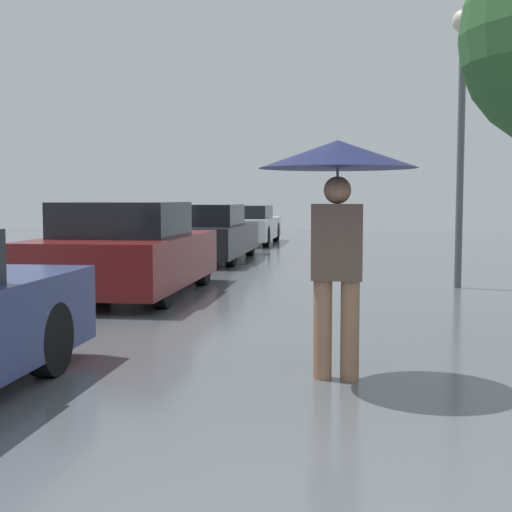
# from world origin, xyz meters

# --- Properties ---
(pedestrian) EXTENTS (1.20, 1.20, 1.83)m
(pedestrian) POSITION_xyz_m (-0.27, 3.92, 1.52)
(pedestrian) COLOR #9E7051
(pedestrian) RESTS_ON ground_plane
(parked_car_second) EXTENTS (1.87, 3.97, 1.34)m
(parked_car_second) POSITION_xyz_m (-3.37, 8.39, 0.62)
(parked_car_second) COLOR maroon
(parked_car_second) RESTS_ON ground_plane
(parked_car_third) EXTENTS (1.82, 4.51, 1.26)m
(parked_car_third) POSITION_xyz_m (-3.40, 14.15, 0.59)
(parked_car_third) COLOR black
(parked_car_third) RESTS_ON ground_plane
(parked_car_farthest) EXTENTS (1.66, 4.52, 1.17)m
(parked_car_farthest) POSITION_xyz_m (-3.30, 20.12, 0.56)
(parked_car_farthest) COLOR silver
(parked_car_farthest) RESTS_ON ground_plane
(street_lamp) EXTENTS (0.35, 0.35, 4.24)m
(street_lamp) POSITION_xyz_m (1.50, 9.82, 2.96)
(street_lamp) COLOR #515456
(street_lamp) RESTS_ON ground_plane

